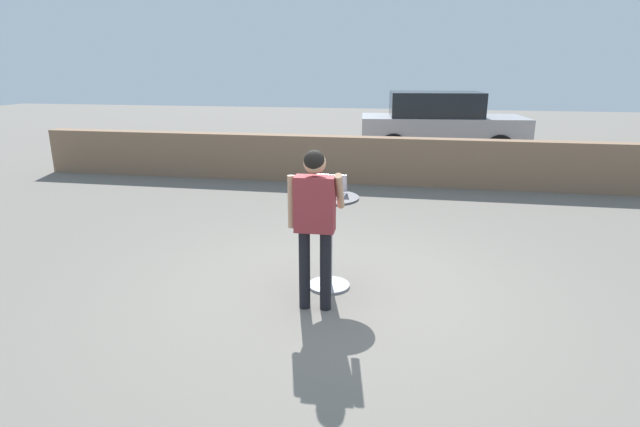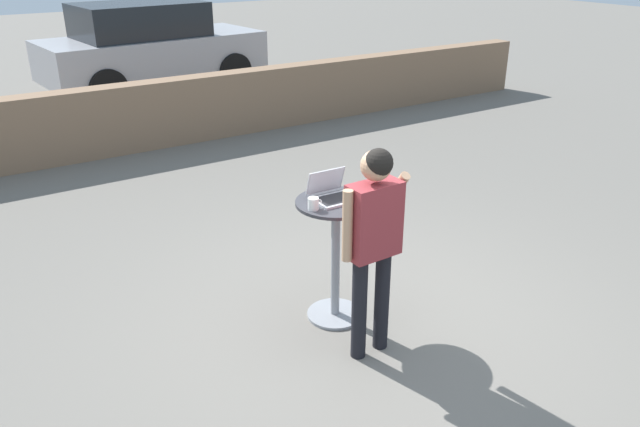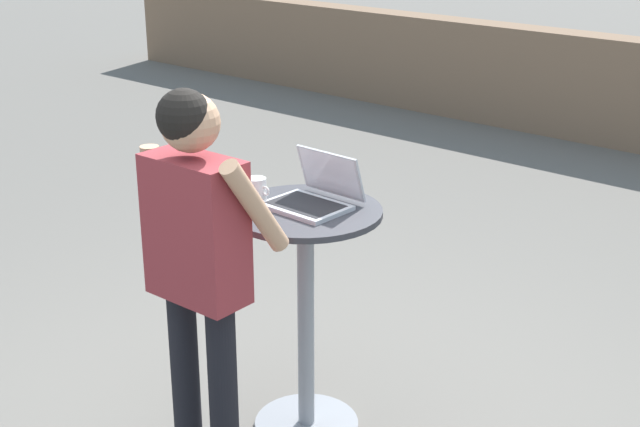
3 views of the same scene
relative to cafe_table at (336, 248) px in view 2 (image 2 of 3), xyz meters
The scene contains 7 objects.
ground_plane 0.67m from the cafe_table, 59.32° to the right, with size 50.00×50.00×0.00m, color slate.
pavement_kerb 5.15m from the cafe_table, 88.62° to the left, with size 14.70×0.35×0.95m.
cafe_table is the anchor object (origin of this frame).
laptop 0.44m from the cafe_table, 88.99° to the left, with size 0.32×0.31×0.21m.
coffee_mug 0.49m from the cafe_table, 169.59° to the right, with size 0.11×0.08×0.09m.
standing_person 0.65m from the cafe_table, 95.46° to the right, with size 0.52×0.36×1.58m.
parked_car_near_street 8.83m from the cafe_table, 80.29° to the left, with size 4.36×2.22×1.69m.
Camera 2 is at (-2.55, -3.35, 2.82)m, focal length 35.00 mm.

